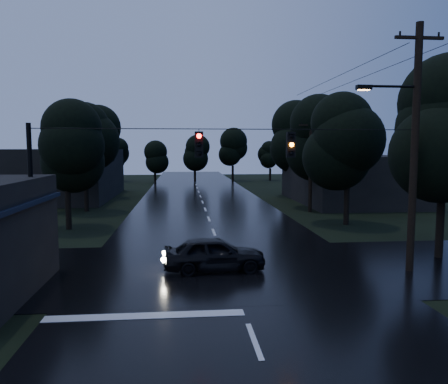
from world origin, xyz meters
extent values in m
cube|color=black|center=(0.00, 30.00, 0.00)|extent=(12.00, 120.00, 0.02)
cube|color=black|center=(0.00, 12.00, 0.00)|extent=(60.00, 9.00, 0.02)
cube|color=black|center=(-7.00, 9.00, 3.20)|extent=(0.30, 7.00, 0.15)
cylinder|color=black|center=(-7.20, 12.00, 1.50)|extent=(0.10, 0.10, 3.00)
cube|color=#FFB466|center=(-7.05, 7.50, 2.50)|extent=(0.06, 1.60, 0.50)
cube|color=#FFB466|center=(-7.05, 10.20, 2.50)|extent=(0.06, 1.20, 0.50)
cube|color=black|center=(14.00, 34.00, 2.20)|extent=(10.00, 14.00, 4.40)
cube|color=black|center=(-14.00, 40.00, 2.50)|extent=(10.00, 16.00, 5.00)
cylinder|color=black|center=(7.50, 11.00, 5.00)|extent=(0.30, 0.30, 10.00)
cube|color=black|center=(7.50, 11.00, 9.40)|extent=(2.00, 0.12, 0.12)
cylinder|color=black|center=(6.40, 11.00, 7.50)|extent=(2.20, 0.10, 0.10)
cube|color=black|center=(5.30, 11.00, 7.45)|extent=(0.60, 0.25, 0.18)
cube|color=#FFB266|center=(5.30, 11.00, 7.35)|extent=(0.45, 0.18, 0.03)
cylinder|color=black|center=(8.30, 28.00, 3.75)|extent=(0.30, 0.30, 7.50)
cube|color=black|center=(8.30, 28.00, 6.90)|extent=(2.00, 0.12, 0.12)
cylinder|color=black|center=(-7.50, 11.00, 3.00)|extent=(0.18, 0.18, 6.00)
cylinder|color=black|center=(0.00, 11.00, 5.80)|extent=(15.00, 0.03, 0.03)
cube|color=black|center=(-1.20, 11.00, 5.20)|extent=(0.32, 0.25, 1.00)
sphere|color=#FF0C07|center=(-1.20, 10.85, 5.20)|extent=(0.18, 0.18, 0.18)
cube|color=black|center=(2.40, 11.00, 5.20)|extent=(0.32, 0.25, 1.00)
sphere|color=orange|center=(2.40, 10.85, 5.20)|extent=(0.18, 0.18, 0.18)
cylinder|color=black|center=(10.00, 13.00, 1.40)|extent=(0.36, 0.36, 2.80)
sphere|color=black|center=(10.00, 13.00, 4.80)|extent=(4.48, 4.48, 4.48)
sphere|color=black|center=(10.00, 13.00, 6.00)|extent=(4.48, 4.48, 4.48)
sphere|color=black|center=(10.00, 13.00, 7.20)|extent=(4.48, 4.48, 4.48)
cylinder|color=black|center=(-9.00, 22.00, 1.22)|extent=(0.36, 0.36, 2.45)
sphere|color=black|center=(-9.00, 22.00, 4.20)|extent=(3.92, 3.92, 3.92)
sphere|color=black|center=(-9.00, 22.00, 5.25)|extent=(3.92, 3.92, 3.92)
sphere|color=black|center=(-9.00, 22.00, 6.30)|extent=(3.92, 3.92, 3.92)
cylinder|color=black|center=(-9.60, 30.00, 1.31)|extent=(0.36, 0.36, 2.62)
sphere|color=black|center=(-9.60, 30.00, 4.50)|extent=(4.20, 4.20, 4.20)
sphere|color=black|center=(-9.60, 30.00, 5.62)|extent=(4.20, 4.20, 4.20)
sphere|color=black|center=(-9.60, 30.00, 6.75)|extent=(4.20, 4.20, 4.20)
cylinder|color=black|center=(-10.20, 40.00, 1.40)|extent=(0.36, 0.36, 2.80)
sphere|color=black|center=(-10.20, 40.00, 4.80)|extent=(4.48, 4.48, 4.48)
sphere|color=black|center=(-10.20, 40.00, 6.00)|extent=(4.48, 4.48, 4.48)
sphere|color=black|center=(-10.20, 40.00, 7.20)|extent=(4.48, 4.48, 4.48)
cylinder|color=black|center=(9.00, 22.00, 1.31)|extent=(0.36, 0.36, 2.62)
sphere|color=black|center=(9.00, 22.00, 4.50)|extent=(4.20, 4.20, 4.20)
sphere|color=black|center=(9.00, 22.00, 5.62)|extent=(4.20, 4.20, 4.20)
sphere|color=black|center=(9.00, 22.00, 6.75)|extent=(4.20, 4.20, 4.20)
cylinder|color=black|center=(9.60, 30.00, 1.40)|extent=(0.36, 0.36, 2.80)
sphere|color=black|center=(9.60, 30.00, 4.80)|extent=(4.48, 4.48, 4.48)
sphere|color=black|center=(9.60, 30.00, 6.00)|extent=(4.48, 4.48, 4.48)
sphere|color=black|center=(9.60, 30.00, 7.20)|extent=(4.48, 4.48, 4.48)
cylinder|color=black|center=(10.20, 40.00, 1.49)|extent=(0.36, 0.36, 2.97)
sphere|color=black|center=(10.20, 40.00, 5.10)|extent=(4.76, 4.76, 4.76)
sphere|color=black|center=(10.20, 40.00, 6.38)|extent=(4.76, 4.76, 4.76)
sphere|color=black|center=(10.20, 40.00, 7.65)|extent=(4.76, 4.76, 4.76)
imported|color=black|center=(-0.55, 11.79, 0.72)|extent=(4.28, 1.89, 1.43)
camera|label=1|loc=(-1.83, -5.88, 5.04)|focal=35.00mm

